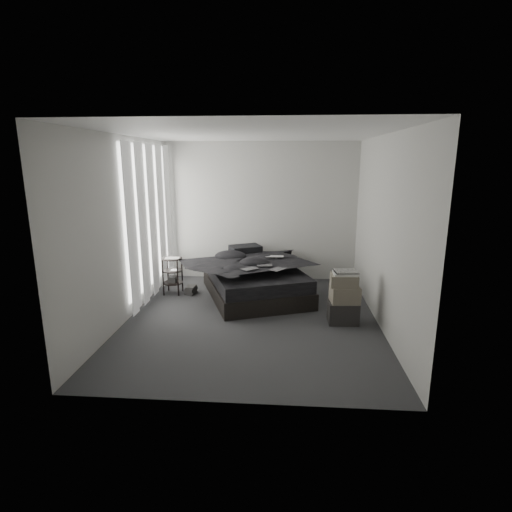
# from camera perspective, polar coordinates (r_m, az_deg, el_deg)

# --- Properties ---
(floor) EXTENTS (3.60, 4.20, 0.01)m
(floor) POSITION_cam_1_polar(r_m,az_deg,el_deg) (5.91, -0.59, -8.91)
(floor) COLOR #323335
(floor) RESTS_ON ground
(ceiling) EXTENTS (3.60, 4.20, 0.01)m
(ceiling) POSITION_cam_1_polar(r_m,az_deg,el_deg) (5.48, -0.66, 17.13)
(ceiling) COLOR white
(ceiling) RESTS_ON ground
(wall_back) EXTENTS (3.60, 0.01, 2.60)m
(wall_back) POSITION_cam_1_polar(r_m,az_deg,el_deg) (7.62, 0.74, 6.31)
(wall_back) COLOR beige
(wall_back) RESTS_ON ground
(wall_front) EXTENTS (3.60, 0.01, 2.60)m
(wall_front) POSITION_cam_1_polar(r_m,az_deg,el_deg) (3.51, -3.55, -2.26)
(wall_front) COLOR beige
(wall_front) RESTS_ON ground
(wall_left) EXTENTS (0.01, 4.20, 2.60)m
(wall_left) POSITION_cam_1_polar(r_m,az_deg,el_deg) (5.97, -18.12, 3.65)
(wall_left) COLOR beige
(wall_left) RESTS_ON ground
(wall_right) EXTENTS (0.01, 4.20, 2.60)m
(wall_right) POSITION_cam_1_polar(r_m,az_deg,el_deg) (5.69, 17.80, 3.20)
(wall_right) COLOR beige
(wall_right) RESTS_ON ground
(window_left) EXTENTS (0.02, 2.00, 2.30)m
(window_left) POSITION_cam_1_polar(r_m,az_deg,el_deg) (6.79, -15.15, 5.39)
(window_left) COLOR white
(window_left) RESTS_ON wall_left
(curtain_left) EXTENTS (0.06, 2.12, 2.48)m
(curtain_left) POSITION_cam_1_polar(r_m,az_deg,el_deg) (6.78, -14.72, 4.81)
(curtain_left) COLOR white
(curtain_left) RESTS_ON wall_left
(bed) EXTENTS (2.05, 2.33, 0.26)m
(bed) POSITION_cam_1_polar(r_m,az_deg,el_deg) (6.82, -0.12, -4.62)
(bed) COLOR black
(bed) RESTS_ON floor
(mattress) EXTENTS (1.97, 2.25, 0.21)m
(mattress) POSITION_cam_1_polar(r_m,az_deg,el_deg) (6.75, -0.12, -2.72)
(mattress) COLOR black
(mattress) RESTS_ON bed
(duvet) EXTENTS (1.91, 2.05, 0.23)m
(duvet) POSITION_cam_1_polar(r_m,az_deg,el_deg) (6.65, -0.01, -1.04)
(duvet) COLOR black
(duvet) RESTS_ON mattress
(pillow_lower) EXTENTS (0.68, 0.57, 0.13)m
(pillow_lower) POSITION_cam_1_polar(r_m,az_deg,el_deg) (7.40, -2.06, 0.07)
(pillow_lower) COLOR black
(pillow_lower) RESTS_ON mattress
(pillow_upper) EXTENTS (0.66, 0.58, 0.12)m
(pillow_upper) POSITION_cam_1_polar(r_m,az_deg,el_deg) (7.37, -1.53, 1.04)
(pillow_upper) COLOR black
(pillow_upper) RESTS_ON pillow_lower
(laptop) EXTENTS (0.32, 0.21, 0.02)m
(laptop) POSITION_cam_1_polar(r_m,az_deg,el_deg) (6.81, 2.67, 0.38)
(laptop) COLOR silver
(laptop) RESTS_ON duvet
(comic_a) EXTENTS (0.29, 0.28, 0.01)m
(comic_a) POSITION_cam_1_polar(r_m,az_deg,el_deg) (6.12, -0.92, -1.20)
(comic_a) COLOR black
(comic_a) RESTS_ON duvet
(comic_b) EXTENTS (0.27, 0.19, 0.01)m
(comic_b) POSITION_cam_1_polar(r_m,az_deg,el_deg) (6.33, 1.22, -0.66)
(comic_b) COLOR black
(comic_b) RESTS_ON duvet
(comic_c) EXTENTS (0.27, 0.29, 0.01)m
(comic_c) POSITION_cam_1_polar(r_m,az_deg,el_deg) (6.10, 3.09, -1.15)
(comic_c) COLOR black
(comic_c) RESTS_ON duvet
(side_stand) EXTENTS (0.35, 0.35, 0.62)m
(side_stand) POSITION_cam_1_polar(r_m,az_deg,el_deg) (7.04, -11.81, -2.81)
(side_stand) COLOR black
(side_stand) RESTS_ON floor
(papers) EXTENTS (0.26, 0.21, 0.01)m
(papers) POSITION_cam_1_polar(r_m,az_deg,el_deg) (6.95, -11.89, -0.31)
(papers) COLOR white
(papers) RESTS_ON side_stand
(floor_books) EXTENTS (0.19, 0.23, 0.15)m
(floor_books) POSITION_cam_1_polar(r_m,az_deg,el_deg) (7.02, -9.26, -4.78)
(floor_books) COLOR black
(floor_books) RESTS_ON floor
(box_lower) EXTENTS (0.42, 0.33, 0.31)m
(box_lower) POSITION_cam_1_polar(r_m,az_deg,el_deg) (5.86, 12.32, -7.82)
(box_lower) COLOR black
(box_lower) RESTS_ON floor
(box_mid) EXTENTS (0.42, 0.34, 0.24)m
(box_mid) POSITION_cam_1_polar(r_m,az_deg,el_deg) (5.76, 12.56, -5.33)
(box_mid) COLOR #675F51
(box_mid) RESTS_ON box_lower
(box_upper) EXTENTS (0.38, 0.31, 0.16)m
(box_upper) POSITION_cam_1_polar(r_m,az_deg,el_deg) (5.70, 12.47, -3.40)
(box_upper) COLOR #675F51
(box_upper) RESTS_ON box_mid
(art_book_white) EXTENTS (0.32, 0.26, 0.03)m
(art_book_white) POSITION_cam_1_polar(r_m,az_deg,el_deg) (5.68, 12.61, -2.45)
(art_book_white) COLOR silver
(art_book_white) RESTS_ON box_upper
(art_book_snake) EXTENTS (0.34, 0.28, 0.03)m
(art_book_snake) POSITION_cam_1_polar(r_m,az_deg,el_deg) (5.66, 12.73, -2.18)
(art_book_snake) COLOR silver
(art_book_snake) RESTS_ON art_book_white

